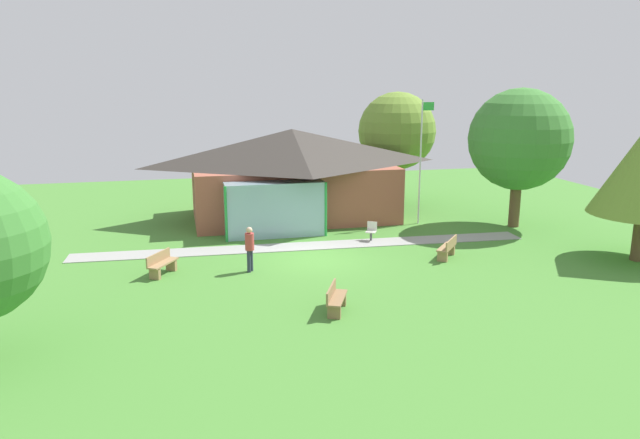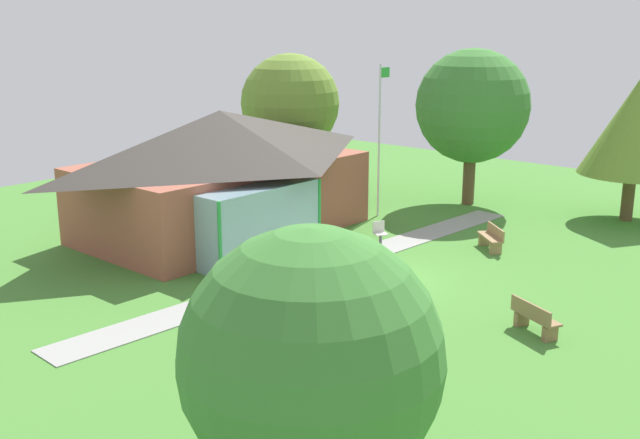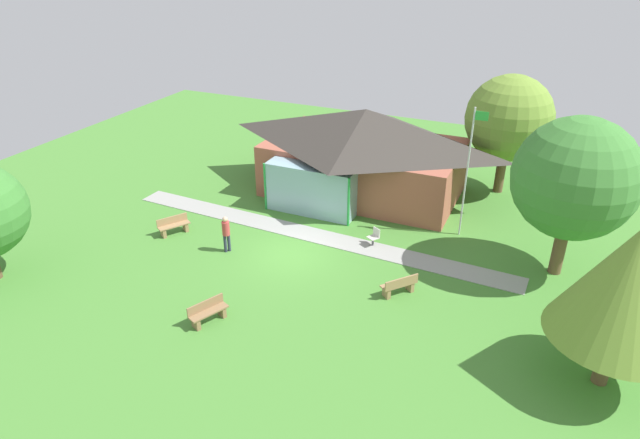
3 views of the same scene
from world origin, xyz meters
name	(u,v)px [view 1 (image 1 of 3)]	position (x,y,z in m)	size (l,w,h in m)	color
ground_plane	(316,259)	(0.00, 0.00, 0.00)	(44.00, 44.00, 0.00)	#478433
pavilion	(292,172)	(0.45, 7.60, 2.41)	(11.16, 7.83, 4.64)	#A35642
footpath	(306,246)	(0.00, 1.95, 0.01)	(19.76, 1.30, 0.03)	#999993
flagpole	(421,157)	(6.46, 4.87, 3.39)	(0.64, 0.08, 6.19)	silver
bench_mid_left	(162,264)	(-6.02, -0.58, 0.40)	(1.16, 1.51, 0.84)	#9E7A51
bench_front_center	(335,299)	(-0.66, -5.61, 0.40)	(1.01, 1.55, 0.84)	olive
bench_mid_right	(448,248)	(5.26, -1.06, 0.40)	(1.30, 1.43, 0.84)	#9E7A51
patio_chair_lawn_spare	(371,232)	(3.07, 2.20, 0.42)	(0.60, 0.60, 0.86)	beige
visitor_strolling_lawn	(250,246)	(-2.78, -0.98, 1.02)	(0.34, 0.34, 1.74)	#2D3347
tree_east_hedge	(520,140)	(10.80, 3.20, 4.29)	(4.88, 4.88, 6.75)	brown
tree_behind_pavilion_right	(397,131)	(7.37, 10.74, 4.14)	(4.55, 4.55, 6.44)	brown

